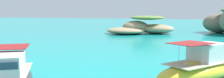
% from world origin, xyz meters
% --- Properties ---
extents(islet_small, '(20.11, 17.02, 4.86)m').
position_xyz_m(islet_small, '(-5.60, 56.07, 1.69)').
color(islet_small, '#9E8966').
rests_on(islet_small, ground).
extents(motorboat_yellow, '(8.57, 10.75, 3.36)m').
position_xyz_m(motorboat_yellow, '(11.90, 13.34, 1.07)').
color(motorboat_yellow, yellow).
rests_on(motorboat_yellow, ground).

